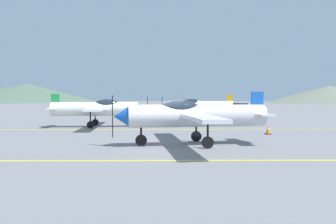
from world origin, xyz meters
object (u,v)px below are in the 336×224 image
(car_sedan, at_px, (237,109))
(airplane_far, at_px, (197,106))
(airplane_near, at_px, (192,115))
(traffic_cone_front, at_px, (268,130))
(airplane_mid, at_px, (99,108))

(car_sedan, bearing_deg, airplane_far, -123.79)
(airplane_near, bearing_deg, car_sedan, 72.01)
(airplane_far, relative_size, traffic_cone_front, 15.28)
(airplane_near, distance_m, airplane_mid, 11.54)
(airplane_mid, bearing_deg, car_sedan, 49.05)
(car_sedan, bearing_deg, traffic_cone_front, -98.65)
(airplane_far, relative_size, car_sedan, 1.98)
(airplane_mid, distance_m, car_sedan, 23.86)
(airplane_near, height_order, traffic_cone_front, airplane_near)
(airplane_far, height_order, car_sedan, airplane_far)
(airplane_near, relative_size, traffic_cone_front, 15.35)
(airplane_mid, xyz_separation_m, traffic_cone_front, (12.14, -4.97, -1.24))
(airplane_far, bearing_deg, traffic_cone_front, -75.91)
(car_sedan, xyz_separation_m, traffic_cone_front, (-3.50, -22.98, -0.56))
(airplane_far, distance_m, car_sedan, 12.13)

